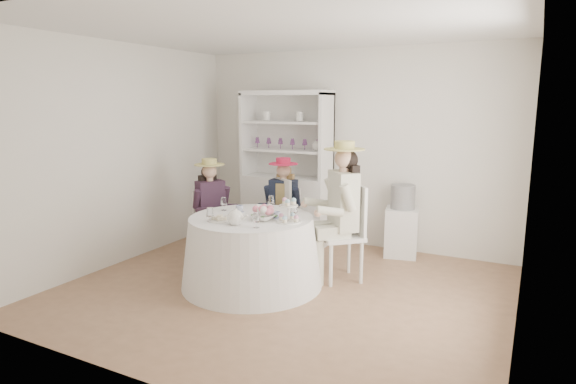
% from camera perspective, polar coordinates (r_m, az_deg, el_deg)
% --- Properties ---
extents(ground, '(4.50, 4.50, 0.00)m').
position_cam_1_polar(ground, '(5.27, -0.51, -11.48)').
color(ground, brown).
rests_on(ground, ground).
extents(ceiling, '(4.50, 4.50, 0.00)m').
position_cam_1_polar(ceiling, '(4.94, -0.56, 18.97)').
color(ceiling, white).
rests_on(ceiling, wall_back).
extents(wall_back, '(4.50, 0.00, 4.50)m').
position_cam_1_polar(wall_back, '(6.75, 7.47, 5.12)').
color(wall_back, white).
rests_on(wall_back, ground).
extents(wall_front, '(4.50, 0.00, 4.50)m').
position_cam_1_polar(wall_front, '(3.32, -16.94, -0.77)').
color(wall_front, white).
rests_on(wall_front, ground).
extents(wall_left, '(0.00, 4.50, 4.50)m').
position_cam_1_polar(wall_left, '(6.30, -19.00, 4.26)').
color(wall_left, white).
rests_on(wall_left, ground).
extents(wall_right, '(0.00, 4.50, 4.50)m').
position_cam_1_polar(wall_right, '(4.36, 26.58, 1.19)').
color(wall_right, white).
rests_on(wall_right, ground).
extents(tea_table, '(1.53, 1.53, 0.77)m').
position_cam_1_polar(tea_table, '(5.29, -4.31, -7.02)').
color(tea_table, white).
rests_on(tea_table, ground).
extents(hutch, '(1.36, 0.71, 2.14)m').
position_cam_1_polar(hutch, '(6.87, -0.11, 0.35)').
color(hutch, silver).
rests_on(hutch, ground).
extents(side_table, '(0.48, 0.48, 0.63)m').
position_cam_1_polar(side_table, '(6.46, 13.28, -4.65)').
color(side_table, silver).
rests_on(side_table, ground).
extents(hatbox, '(0.37, 0.37, 0.31)m').
position_cam_1_polar(hatbox, '(6.36, 13.46, -0.55)').
color(hatbox, black).
rests_on(hatbox, side_table).
extents(guest_left, '(0.55, 0.51, 1.30)m').
position_cam_1_polar(guest_left, '(6.06, -9.08, -1.43)').
color(guest_left, silver).
rests_on(guest_left, ground).
extents(guest_mid, '(0.48, 0.49, 1.30)m').
position_cam_1_polar(guest_mid, '(6.10, -0.62, -1.21)').
color(guest_mid, silver).
rests_on(guest_mid, ground).
extents(guest_right, '(0.67, 0.66, 1.57)m').
position_cam_1_polar(guest_right, '(5.34, 6.30, -1.32)').
color(guest_right, silver).
rests_on(guest_right, ground).
extents(spare_chair, '(0.60, 0.60, 1.04)m').
position_cam_1_polar(spare_chair, '(6.18, 0.32, -2.73)').
color(spare_chair, silver).
rests_on(spare_chair, ground).
extents(teacup_a, '(0.11, 0.11, 0.07)m').
position_cam_1_polar(teacup_a, '(5.41, -5.77, -2.04)').
color(teacup_a, white).
rests_on(teacup_a, tea_table).
extents(teacup_b, '(0.09, 0.09, 0.07)m').
position_cam_1_polar(teacup_b, '(5.40, -2.54, -2.01)').
color(teacup_b, white).
rests_on(teacup_b, tea_table).
extents(teacup_c, '(0.11, 0.11, 0.06)m').
position_cam_1_polar(teacup_c, '(5.10, -1.32, -2.80)').
color(teacup_c, white).
rests_on(teacup_c, tea_table).
extents(flower_bowl, '(0.25, 0.25, 0.05)m').
position_cam_1_polar(flower_bowl, '(5.00, -2.91, -3.13)').
color(flower_bowl, white).
rests_on(flower_bowl, tea_table).
extents(flower_arrangement, '(0.20, 0.20, 0.08)m').
position_cam_1_polar(flower_arrangement, '(5.04, -2.76, -2.21)').
color(flower_arrangement, pink).
rests_on(flower_arrangement, tea_table).
extents(table_teapot, '(0.23, 0.16, 0.17)m').
position_cam_1_polar(table_teapot, '(4.86, -6.22, -3.04)').
color(table_teapot, white).
rests_on(table_teapot, tea_table).
extents(sandwich_plate, '(0.24, 0.24, 0.05)m').
position_cam_1_polar(sandwich_plate, '(5.05, -8.12, -3.25)').
color(sandwich_plate, white).
rests_on(sandwich_plate, tea_table).
extents(cupcake_stand, '(0.26, 0.26, 0.24)m').
position_cam_1_polar(cupcake_stand, '(4.93, 0.08, -2.58)').
color(cupcake_stand, white).
rests_on(cupcake_stand, tea_table).
extents(stemware_set, '(0.96, 0.93, 0.15)m').
position_cam_1_polar(stemware_set, '(5.17, -4.38, -2.15)').
color(stemware_set, white).
rests_on(stemware_set, tea_table).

